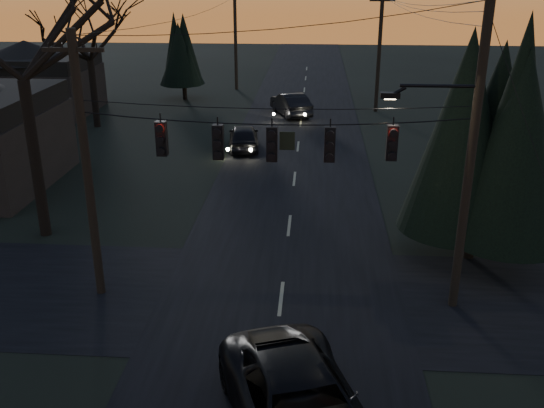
# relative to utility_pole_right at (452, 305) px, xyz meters

# --- Properties ---
(main_road) EXTENTS (8.00, 120.00, 0.02)m
(main_road) POSITION_rel_utility_pole_right_xyz_m (-5.50, 10.00, 0.01)
(main_road) COLOR black
(main_road) RESTS_ON ground
(cross_road) EXTENTS (60.00, 7.00, 0.02)m
(cross_road) POSITION_rel_utility_pole_right_xyz_m (-5.50, 0.00, 0.01)
(cross_road) COLOR black
(cross_road) RESTS_ON ground
(utility_pole_right) EXTENTS (5.00, 0.30, 10.00)m
(utility_pole_right) POSITION_rel_utility_pole_right_xyz_m (0.00, 0.00, 0.00)
(utility_pole_right) COLOR black
(utility_pole_right) RESTS_ON ground
(utility_pole_left) EXTENTS (1.80, 0.30, 8.50)m
(utility_pole_left) POSITION_rel_utility_pole_right_xyz_m (-11.50, 0.00, 0.00)
(utility_pole_left) COLOR black
(utility_pole_left) RESTS_ON ground
(utility_pole_far_r) EXTENTS (1.80, 0.30, 8.50)m
(utility_pole_far_r) POSITION_rel_utility_pole_right_xyz_m (0.00, 28.00, 0.00)
(utility_pole_far_r) COLOR black
(utility_pole_far_r) RESTS_ON ground
(utility_pole_far_l) EXTENTS (0.30, 0.30, 8.00)m
(utility_pole_far_l) POSITION_rel_utility_pole_right_xyz_m (-11.50, 36.00, 0.00)
(utility_pole_far_l) COLOR black
(utility_pole_far_l) RESTS_ON ground
(span_signal_assembly) EXTENTS (11.50, 0.44, 1.53)m
(span_signal_assembly) POSITION_rel_utility_pole_right_xyz_m (-5.74, 0.00, 5.29)
(span_signal_assembly) COLOR black
(span_signal_assembly) RESTS_ON ground
(bare_tree_left) EXTENTS (9.35, 9.35, 12.46)m
(bare_tree_left) POSITION_rel_utility_pole_right_xyz_m (-15.29, 4.44, 8.71)
(bare_tree_left) COLOR black
(bare_tree_left) RESTS_ON ground
(evergreen_right) EXTENTS (4.13, 4.13, 7.80)m
(evergreen_right) POSITION_rel_utility_pole_right_xyz_m (1.29, 3.51, 4.49)
(evergreen_right) COLOR black
(evergreen_right) RESTS_ON ground
(bare_tree_dist) EXTENTS (6.59, 6.59, 8.85)m
(bare_tree_dist) POSITION_rel_utility_pole_right_xyz_m (-19.24, 21.98, 6.18)
(bare_tree_dist) COLOR black
(bare_tree_dist) RESTS_ON ground
(evergreen_dist) EXTENTS (3.15, 3.15, 6.02)m
(evergreen_dist) POSITION_rel_utility_pole_right_xyz_m (-15.15, 31.35, 3.60)
(evergreen_dist) COLOR black
(evergreen_dist) RESTS_ON ground
(house_left_far) EXTENTS (9.00, 7.00, 5.20)m
(house_left_far) POSITION_rel_utility_pole_right_xyz_m (-25.50, 26.00, 2.60)
(house_left_far) COLOR black
(house_left_far) RESTS_ON ground
(sedan_oncoming_a) EXTENTS (2.20, 4.43, 1.45)m
(sedan_oncoming_a) POSITION_rel_utility_pole_right_xyz_m (-8.70, 17.29, 0.73)
(sedan_oncoming_a) COLOR black
(sedan_oncoming_a) RESTS_ON ground
(sedan_oncoming_b) EXTENTS (3.38, 5.16, 1.61)m
(sedan_oncoming_b) POSITION_rel_utility_pole_right_xyz_m (-6.30, 26.31, 0.80)
(sedan_oncoming_b) COLOR black
(sedan_oncoming_b) RESTS_ON ground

